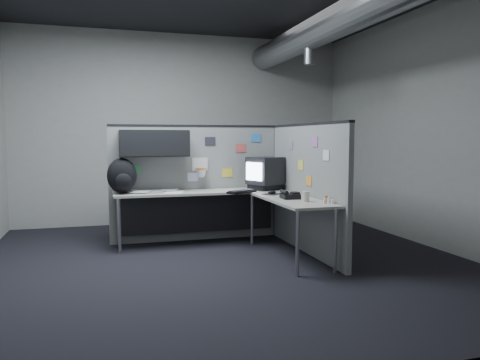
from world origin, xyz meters
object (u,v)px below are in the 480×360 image
object	(u,v)px
desk	(223,202)
monitor	(265,173)
backpack	(122,176)
phone	(290,195)
keyboard	(242,192)

from	to	relation	value
desk	monitor	world-z (taller)	monitor
desk	backpack	bearing A→B (deg)	167.19
phone	monitor	bearing A→B (deg)	100.31
phone	backpack	size ratio (longest dim) A/B	0.50
desk	monitor	bearing A→B (deg)	16.81
desk	keyboard	bearing A→B (deg)	-20.26
desk	backpack	xyz separation A→B (m)	(-1.27, 0.29, 0.34)
monitor	phone	world-z (taller)	monitor
keyboard	phone	size ratio (longest dim) A/B	1.95
monitor	backpack	distance (m)	1.92
keyboard	backpack	bearing A→B (deg)	179.16
backpack	keyboard	bearing A→B (deg)	1.88
monitor	backpack	size ratio (longest dim) A/B	1.14
desk	phone	xyz separation A→B (m)	(0.60, -0.80, 0.16)
monitor	keyboard	xyz separation A→B (m)	(-0.42, -0.28, -0.21)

